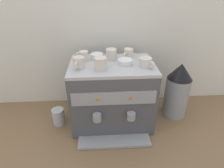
% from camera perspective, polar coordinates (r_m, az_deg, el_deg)
% --- Properties ---
extents(ground_plane, '(4.00, 4.00, 0.00)m').
position_cam_1_polar(ground_plane, '(1.55, 0.00, -10.59)').
color(ground_plane, brown).
extents(tiled_backsplash_wall, '(2.80, 0.03, 0.94)m').
position_cam_1_polar(tiled_backsplash_wall, '(1.60, -0.73, 10.08)').
color(tiled_backsplash_wall, silver).
rests_on(tiled_backsplash_wall, ground_plane).
extents(espresso_machine, '(0.58, 0.50, 0.48)m').
position_cam_1_polar(espresso_machine, '(1.41, 0.01, -3.14)').
color(espresso_machine, '#4C4C51').
rests_on(espresso_machine, ground_plane).
extents(ceramic_cup_0, '(0.08, 0.11, 0.08)m').
position_cam_1_polar(ceramic_cup_0, '(1.37, -0.37, 8.99)').
color(ceramic_cup_0, beige).
rests_on(ceramic_cup_0, espresso_machine).
extents(ceramic_cup_1, '(0.10, 0.06, 0.07)m').
position_cam_1_polar(ceramic_cup_1, '(1.35, -8.62, 8.23)').
color(ceramic_cup_1, beige).
rests_on(ceramic_cup_1, espresso_machine).
extents(ceramic_cup_2, '(0.08, 0.09, 0.07)m').
position_cam_1_polar(ceramic_cup_2, '(1.39, 4.86, 9.04)').
color(ceramic_cup_2, beige).
rests_on(ceramic_cup_2, espresso_machine).
extents(ceramic_cup_3, '(0.07, 0.11, 0.07)m').
position_cam_1_polar(ceramic_cup_3, '(1.24, -9.95, 6.31)').
color(ceramic_cup_3, beige).
rests_on(ceramic_cup_3, espresso_machine).
extents(ceramic_cup_4, '(0.09, 0.11, 0.06)m').
position_cam_1_polar(ceramic_cup_4, '(1.26, 10.13, 6.35)').
color(ceramic_cup_4, beige).
rests_on(ceramic_cup_4, espresso_machine).
extents(ceramic_cup_5, '(0.09, 0.11, 0.08)m').
position_cam_1_polar(ceramic_cup_5, '(1.20, -3.33, 6.16)').
color(ceramic_cup_5, beige).
rests_on(ceramic_cup_5, espresso_machine).
extents(ceramic_bowl_0, '(0.10, 0.10, 0.03)m').
position_cam_1_polar(ceramic_bowl_0, '(1.29, 3.98, 6.62)').
color(ceramic_bowl_0, white).
rests_on(ceramic_bowl_0, espresso_machine).
extents(ceramic_bowl_1, '(0.09, 0.09, 0.04)m').
position_cam_1_polar(ceramic_bowl_1, '(1.38, -4.55, 8.24)').
color(ceramic_bowl_1, white).
rests_on(ceramic_bowl_1, espresso_machine).
extents(coffee_grinder, '(0.19, 0.19, 0.45)m').
position_cam_1_polar(coffee_grinder, '(1.57, 19.00, -1.81)').
color(coffee_grinder, '#939399').
rests_on(coffee_grinder, ground_plane).
extents(milk_pitcher, '(0.09, 0.09, 0.13)m').
position_cam_1_polar(milk_pitcher, '(1.53, -15.76, -9.39)').
color(milk_pitcher, '#B7B7BC').
rests_on(milk_pitcher, ground_plane).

